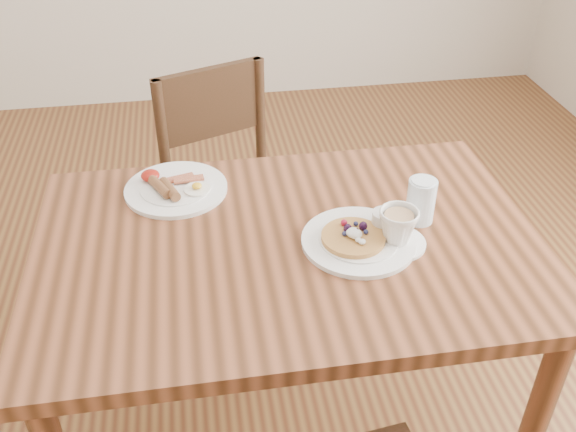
# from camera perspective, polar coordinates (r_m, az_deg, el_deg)

# --- Properties ---
(dining_table) EXTENTS (1.20, 0.80, 0.75)m
(dining_table) POSITION_cam_1_polar(r_m,az_deg,el_deg) (1.58, 0.00, -5.00)
(dining_table) COLOR brown
(dining_table) RESTS_ON ground
(chair_far) EXTENTS (0.54, 0.54, 0.88)m
(chair_far) POSITION_cam_1_polar(r_m,az_deg,el_deg) (2.18, -4.97, 2.32)
(chair_far) COLOR #3C2115
(chair_far) RESTS_ON ground
(pancake_plate) EXTENTS (0.27, 0.27, 0.06)m
(pancake_plate) POSITION_cam_1_polar(r_m,az_deg,el_deg) (1.52, 6.43, -1.90)
(pancake_plate) COLOR white
(pancake_plate) RESTS_ON dining_table
(breakfast_plate) EXTENTS (0.27, 0.27, 0.04)m
(breakfast_plate) POSITION_cam_1_polar(r_m,az_deg,el_deg) (1.72, -10.07, 2.50)
(breakfast_plate) COLOR white
(breakfast_plate) RESTS_ON dining_table
(teacup_saucer) EXTENTS (0.14, 0.14, 0.09)m
(teacup_saucer) POSITION_cam_1_polar(r_m,az_deg,el_deg) (1.50, 9.72, -1.15)
(teacup_saucer) COLOR white
(teacup_saucer) RESTS_ON dining_table
(water_glass) EXTENTS (0.07, 0.07, 0.11)m
(water_glass) POSITION_cam_1_polar(r_m,az_deg,el_deg) (1.59, 11.72, 1.32)
(water_glass) COLOR silver
(water_glass) RESTS_ON dining_table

